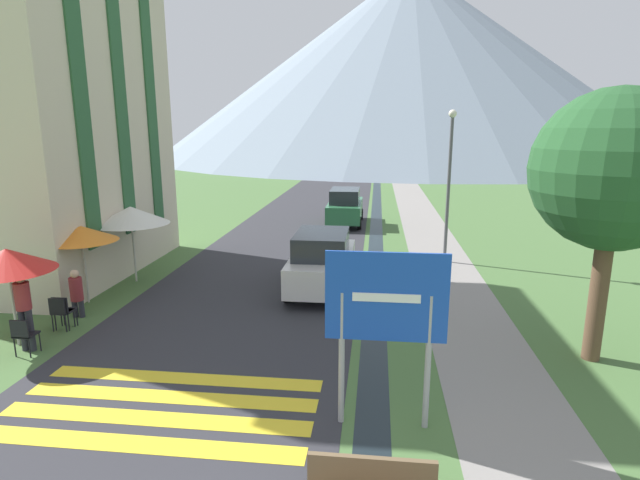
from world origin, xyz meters
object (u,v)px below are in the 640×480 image
road_sign (386,313)px  streetlamp (449,174)px  cafe_chair_nearest (23,333)px  cafe_umbrella_middle_orange (82,234)px  person_seated_far (76,291)px  tree_by_path (614,171)px  cafe_umbrella_rear_white (131,215)px  hotel_building (45,86)px  cafe_umbrella_front_red (7,260)px  person_standing_terrace (24,306)px  parked_car_near (322,261)px  cafe_chair_near_left (63,309)px  parked_car_far (345,207)px  cafe_chair_near_right (60,310)px

road_sign → streetlamp: 10.95m
cafe_chair_nearest → cafe_umbrella_middle_orange: size_ratio=0.39×
person_seated_far → tree_by_path: bearing=-4.7°
cafe_chair_nearest → cafe_umbrella_rear_white: bearing=65.1°
hotel_building → cafe_umbrella_front_red: 7.50m
cafe_umbrella_front_red → person_standing_terrace: (0.43, -0.24, -0.96)m
parked_car_near → person_seated_far: bearing=-154.5°
person_seated_far → cafe_chair_near_left: bearing=-80.8°
cafe_umbrella_middle_orange → person_standing_terrace: (0.44, -3.07, -0.95)m
parked_car_near → cafe_chair_near_left: (-5.94, -3.69, -0.40)m
road_sign → parked_car_far: bearing=95.8°
person_standing_terrace → parked_car_far: bearing=68.6°
hotel_building → cafe_umbrella_middle_orange: bearing=-48.6°
road_sign → cafe_umbrella_front_red: 8.50m
road_sign → parked_car_near: size_ratio=0.75×
cafe_umbrella_rear_white → streetlamp: streetlamp is taller
hotel_building → person_standing_terrace: bearing=-63.4°
cafe_umbrella_front_red → person_seated_far: bearing=78.1°
cafe_umbrella_middle_orange → parked_car_far: bearing=62.3°
hotel_building → streetlamp: size_ratio=2.09×
cafe_chair_nearest → cafe_chair_near_left: (-0.03, 1.44, 0.00)m
cafe_chair_near_right → cafe_umbrella_rear_white: size_ratio=0.35×
cafe_chair_nearest → cafe_umbrella_front_red: 1.65m
parked_car_near → streetlamp: (4.12, 3.77, 2.29)m
cafe_umbrella_rear_white → tree_by_path: tree_by_path is taller
cafe_umbrella_front_red → parked_car_far: bearing=66.9°
parked_car_far → person_standing_terrace: bearing=-111.4°
cafe_umbrella_rear_white → parked_car_near: bearing=-2.1°
hotel_building → parked_car_near: (8.99, -1.07, -5.21)m
cafe_umbrella_rear_white → person_standing_terrace: cafe_umbrella_rear_white is taller
tree_by_path → cafe_umbrella_front_red: bearing=-176.6°
cafe_umbrella_middle_orange → person_seated_far: (0.38, -1.08, -1.28)m
cafe_chair_near_right → streetlamp: bearing=11.7°
cafe_umbrella_middle_orange → person_seated_far: cafe_umbrella_middle_orange is taller
cafe_chair_near_left → tree_by_path: tree_by_path is taller
cafe_umbrella_front_red → person_standing_terrace: size_ratio=1.27×
streetlamp → cafe_chair_near_right: bearing=-143.2°
parked_car_far → cafe_umbrella_rear_white: (-6.05, -10.29, 1.24)m
cafe_chair_near_left → parked_car_near: bearing=21.7°
parked_car_far → person_seated_far: size_ratio=3.15×
parked_car_near → road_sign: bearing=-75.5°
cafe_chair_nearest → cafe_umbrella_front_red: bearing=111.6°
road_sign → cafe_chair_near_left: road_sign is taller
hotel_building → cafe_umbrella_front_red: (2.55, -5.72, -4.11)m
person_standing_terrace → person_seated_far: (-0.06, 1.99, -0.33)m
road_sign → parked_car_near: road_sign is taller
cafe_chair_nearest → person_seated_far: (-0.16, 2.24, 0.19)m
cafe_umbrella_front_red → person_standing_terrace: cafe_umbrella_front_red is taller
cafe_umbrella_rear_white → cafe_umbrella_front_red: bearing=-94.8°
hotel_building → cafe_chair_near_right: (3.02, -4.84, -5.60)m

